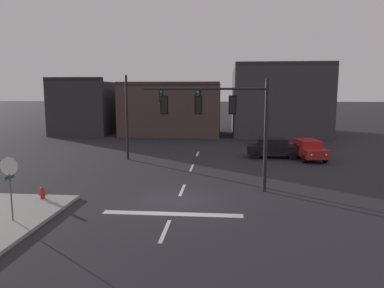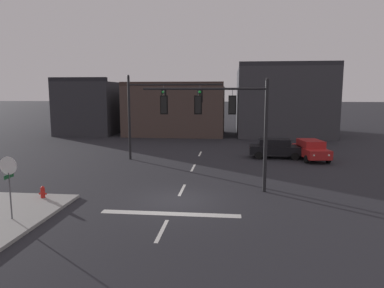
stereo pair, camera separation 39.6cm
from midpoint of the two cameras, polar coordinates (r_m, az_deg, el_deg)
name	(u,v)px [view 1 (the left image)]	position (r m, az deg, el deg)	size (l,w,h in m)	color
ground_plane	(178,201)	(18.33, -2.91, -9.07)	(400.00, 400.00, 0.00)	#232328
stop_bar_paint	(172,214)	(16.45, -3.89, -11.12)	(6.40, 0.50, 0.01)	silver
lane_centreline	(182,190)	(20.23, -2.13, -7.39)	(0.16, 26.40, 0.01)	silver
signal_mast_near_side	(225,114)	(19.35, 4.80, 4.74)	(6.71, 0.66, 6.25)	black
signal_mast_far_side	(153,104)	(28.56, -6.65, 6.37)	(7.63, 0.75, 6.86)	black
stop_sign	(10,174)	(16.60, -27.84, -4.23)	(0.76, 0.64, 2.83)	#56565B
car_lot_nearside	(273,148)	(30.66, 12.52, -0.56)	(4.52, 2.06, 1.61)	black
car_lot_middle	(308,149)	(30.68, 17.77, -0.76)	(2.39, 4.62, 1.61)	#A81E1E
fire_hydrant	(43,195)	(19.69, -23.38, -7.53)	(0.40, 0.30, 0.75)	red
building_row	(204,105)	(48.06, 1.71, 6.25)	(34.64, 13.66, 8.97)	#2D2D33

